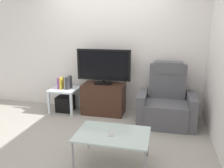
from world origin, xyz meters
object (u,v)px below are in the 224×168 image
(tv_stand, at_px, (104,99))
(coffee_table, at_px, (113,135))
(book_middle, at_px, (62,83))
(television, at_px, (104,66))
(subwoofer_box, at_px, (65,103))
(cell_phone, at_px, (111,133))
(game_console, at_px, (69,83))
(side_table, at_px, (65,92))
(book_leftmost, at_px, (59,83))
(recliner_armchair, at_px, (166,103))

(tv_stand, xyz_separation_m, coffee_table, (0.56, -1.63, 0.09))
(tv_stand, distance_m, book_middle, 0.90)
(television, distance_m, subwoofer_box, 1.14)
(cell_phone, bearing_deg, tv_stand, 92.47)
(television, relative_size, game_console, 4.22)
(subwoofer_box, height_order, coffee_table, coffee_table)
(coffee_table, height_order, cell_phone, cell_phone)
(side_table, xyz_separation_m, book_leftmost, (-0.10, -0.02, 0.19))
(side_table, bearing_deg, book_leftmost, -168.69)
(television, xyz_separation_m, book_leftmost, (-0.90, -0.10, -0.37))
(recliner_armchair, distance_m, cell_phone, 1.59)
(book_leftmost, bearing_deg, recliner_armchair, -3.00)
(television, bearing_deg, cell_phone, -71.85)
(recliner_armchair, distance_m, coffee_table, 1.58)
(subwoofer_box, bearing_deg, cell_phone, -49.46)
(book_middle, xyz_separation_m, coffee_table, (1.41, -1.54, -0.21))
(recliner_armchair, relative_size, book_leftmost, 4.82)
(tv_stand, xyz_separation_m, book_middle, (-0.85, -0.08, 0.29))
(tv_stand, distance_m, game_console, 0.78)
(side_table, relative_size, subwoofer_box, 1.72)
(subwoofer_box, height_order, book_middle, book_middle)
(game_console, bearing_deg, cell_phone, -51.58)
(subwoofer_box, bearing_deg, recliner_armchair, -3.71)
(subwoofer_box, relative_size, cell_phone, 2.09)
(side_table, bearing_deg, subwoofer_box, -63.43)
(tv_stand, bearing_deg, side_table, -175.39)
(tv_stand, height_order, subwoofer_box, tv_stand)
(book_leftmost, distance_m, cell_phone, 2.13)
(tv_stand, distance_m, coffee_table, 1.73)
(book_leftmost, bearing_deg, television, 6.54)
(television, distance_m, recliner_armchair, 1.36)
(side_table, relative_size, cell_phone, 3.60)
(subwoofer_box, distance_m, book_leftmost, 0.45)
(cell_phone, bearing_deg, subwoofer_box, 114.67)
(game_console, bearing_deg, television, 5.88)
(tv_stand, bearing_deg, subwoofer_box, -175.39)
(side_table, bearing_deg, cell_phone, -49.46)
(television, relative_size, subwoofer_box, 3.36)
(recliner_armchair, relative_size, cell_phone, 7.20)
(recliner_armchair, distance_m, subwoofer_box, 2.03)
(game_console, relative_size, coffee_table, 0.28)
(recliner_armchair, height_order, side_table, recliner_armchair)
(book_middle, relative_size, coffee_table, 0.26)
(coffee_table, bearing_deg, recliner_armchair, 65.54)
(television, height_order, side_table, television)
(book_middle, xyz_separation_m, cell_phone, (1.39, -1.55, -0.17))
(side_table, distance_m, game_console, 0.22)
(television, relative_size, cell_phone, 7.04)
(side_table, height_order, cell_phone, side_table)
(subwoofer_box, bearing_deg, television, 5.93)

